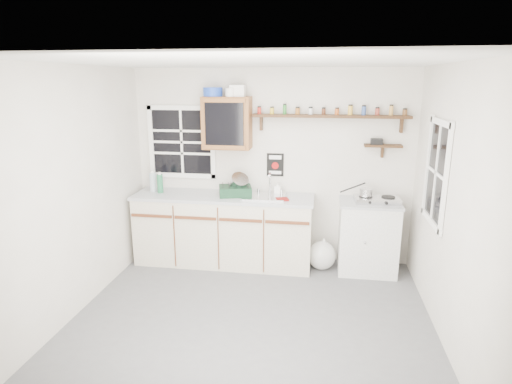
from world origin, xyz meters
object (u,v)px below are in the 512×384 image
(right_cabinet, at_px, (368,236))
(spice_shelf, at_px, (331,116))
(hotplate, at_px, (377,199))
(upper_cabinet, at_px, (227,123))
(dish_rack, at_px, (236,188))
(main_cabinet, at_px, (224,229))

(right_cabinet, distance_m, spice_shelf, 1.57)
(spice_shelf, relative_size, hotplate, 3.43)
(upper_cabinet, height_order, spice_shelf, upper_cabinet)
(spice_shelf, bearing_deg, right_cabinet, -20.03)
(upper_cabinet, relative_size, dish_rack, 1.40)
(main_cabinet, relative_size, upper_cabinet, 3.55)
(right_cabinet, xyz_separation_m, hotplate, (0.07, -0.02, 0.49))
(right_cabinet, xyz_separation_m, spice_shelf, (-0.51, 0.19, 1.47))
(upper_cabinet, distance_m, dish_rack, 0.83)
(dish_rack, bearing_deg, main_cabinet, 171.89)
(upper_cabinet, distance_m, spice_shelf, 1.29)
(main_cabinet, height_order, hotplate, hotplate)
(upper_cabinet, bearing_deg, dish_rack, -42.49)
(main_cabinet, distance_m, upper_cabinet, 1.37)
(right_cabinet, relative_size, hotplate, 1.63)
(upper_cabinet, height_order, dish_rack, upper_cabinet)
(main_cabinet, relative_size, right_cabinet, 2.54)
(main_cabinet, height_order, right_cabinet, main_cabinet)
(right_cabinet, height_order, upper_cabinet, upper_cabinet)
(right_cabinet, bearing_deg, main_cabinet, -179.21)
(right_cabinet, bearing_deg, hotplate, -15.14)
(main_cabinet, height_order, spice_shelf, spice_shelf)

